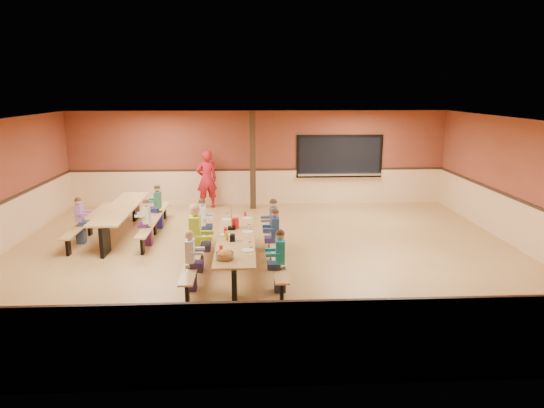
{
  "coord_description": "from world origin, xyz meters",
  "views": [
    {
      "loc": [
        -0.35,
        -10.4,
        3.67
      ],
      "look_at": [
        0.18,
        0.13,
        1.15
      ],
      "focal_mm": 32.0,
      "sensor_mm": 36.0,
      "label": 1
    }
  ],
  "objects": [
    {
      "name": "seated_child_navy_right",
      "position": [
        0.22,
        -0.45,
        0.58
      ],
      "size": [
        0.35,
        0.29,
        1.17
      ],
      "primitive_type": null,
      "color": "navy",
      "rests_on": "ground"
    },
    {
      "name": "seated_child_teal_right",
      "position": [
        0.22,
        -2.03,
        0.59
      ],
      "size": [
        0.35,
        0.29,
        1.17
      ],
      "primitive_type": null,
      "color": "teal",
      "rests_on": "ground"
    },
    {
      "name": "ground",
      "position": [
        0.0,
        0.0,
        0.0
      ],
      "size": [
        12.0,
        12.0,
        0.0
      ],
      "primitive_type": "plane",
      "color": "olive",
      "rests_on": "ground"
    },
    {
      "name": "seated_child_char_right",
      "position": [
        0.22,
        0.3,
        0.61
      ],
      "size": [
        0.37,
        0.3,
        1.21
      ],
      "primitive_type": null,
      "color": "#51545C",
      "rests_on": "ground"
    },
    {
      "name": "seated_child_tan_sec",
      "position": [
        -2.76,
        0.84,
        0.56
      ],
      "size": [
        0.32,
        0.26,
        1.11
      ],
      "primitive_type": null,
      "color": "#B3B18E",
      "rests_on": "ground"
    },
    {
      "name": "cafeteria_table_second",
      "position": [
        -3.59,
        1.74,
        0.53
      ],
      "size": [
        1.91,
        3.7,
        0.74
      ],
      "color": "#B38447",
      "rests_on": "ground"
    },
    {
      "name": "seated_child_grey_left",
      "position": [
        -1.43,
        0.59,
        0.58
      ],
      "size": [
        0.35,
        0.28,
        1.16
      ],
      "primitive_type": null,
      "color": "silver",
      "rests_on": "ground"
    },
    {
      "name": "chip_bowl",
      "position": [
        -0.77,
        -2.29,
        0.81
      ],
      "size": [
        0.32,
        0.32,
        0.15
      ],
      "primitive_type": null,
      "color": "#FD9D28",
      "rests_on": "cafeteria_table_main"
    },
    {
      "name": "kitchen_pass_through",
      "position": [
        2.6,
        4.96,
        1.49
      ],
      "size": [
        2.78,
        0.28,
        1.38
      ],
      "color": "black",
      "rests_on": "ground"
    },
    {
      "name": "condiment_ketchup",
      "position": [
        -0.81,
        -0.95,
        0.82
      ],
      "size": [
        0.06,
        0.06,
        0.17
      ],
      "primitive_type": "cylinder",
      "color": "#B2140F",
      "rests_on": "cafeteria_table_main"
    },
    {
      "name": "room_envelope",
      "position": [
        0.0,
        0.0,
        0.69
      ],
      "size": [
        12.04,
        10.04,
        3.02
      ],
      "color": "brown",
      "rests_on": "ground"
    },
    {
      "name": "punch_pitcher",
      "position": [
        -0.63,
        -0.35,
        0.85
      ],
      "size": [
        0.16,
        0.16,
        0.22
      ],
      "primitive_type": "cylinder",
      "color": "red",
      "rests_on": "cafeteria_table_main"
    },
    {
      "name": "seated_child_green_sec",
      "position": [
        -2.76,
        2.32,
        0.58
      ],
      "size": [
        0.35,
        0.28,
        1.17
      ],
      "primitive_type": null,
      "color": "#2F7353",
      "rests_on": "ground"
    },
    {
      "name": "seated_child_purple_sec",
      "position": [
        -4.41,
        1.06,
        0.56
      ],
      "size": [
        0.33,
        0.27,
        1.12
      ],
      "primitive_type": null,
      "color": "#8F5A90",
      "rests_on": "ground"
    },
    {
      "name": "condiment_mustard",
      "position": [
        -0.79,
        -1.18,
        0.82
      ],
      "size": [
        0.06,
        0.06,
        0.17
      ],
      "primitive_type": "cylinder",
      "color": "yellow",
      "rests_on": "cafeteria_table_main"
    },
    {
      "name": "table_paddle",
      "position": [
        -0.71,
        -0.44,
        0.88
      ],
      "size": [
        0.16,
        0.16,
        0.56
      ],
      "color": "black",
      "rests_on": "cafeteria_table_main"
    },
    {
      "name": "seated_adult_yellow",
      "position": [
        -1.43,
        -0.92,
        0.7
      ],
      "size": [
        0.46,
        0.38,
        1.39
      ],
      "primitive_type": null,
      "color": "#A8C726",
      "rests_on": "ground"
    },
    {
      "name": "napkin_dispenser",
      "position": [
        -0.67,
        -1.25,
        0.8
      ],
      "size": [
        0.1,
        0.14,
        0.13
      ],
      "primitive_type": "cube",
      "color": "black",
      "rests_on": "cafeteria_table_main"
    },
    {
      "name": "structural_post",
      "position": [
        -0.2,
        4.4,
        1.5
      ],
      "size": [
        0.18,
        0.18,
        3.0
      ],
      "primitive_type": "cube",
      "color": "black",
      "rests_on": "ground"
    },
    {
      "name": "cafeteria_table_main",
      "position": [
        -0.6,
        -0.95,
        0.53
      ],
      "size": [
        1.91,
        3.7,
        0.74
      ],
      "color": "#B38447",
      "rests_on": "ground"
    },
    {
      "name": "standing_woman",
      "position": [
        -1.64,
        4.55,
        0.91
      ],
      "size": [
        0.77,
        0.63,
        1.82
      ],
      "primitive_type": "imported",
      "rotation": [
        0.0,
        0.0,
        3.47
      ],
      "color": "#AA131D",
      "rests_on": "ground"
    },
    {
      "name": "seated_child_white_left",
      "position": [
        -1.43,
        -1.89,
        0.57
      ],
      "size": [
        0.33,
        0.27,
        1.14
      ],
      "primitive_type": null,
      "color": "silver",
      "rests_on": "ground"
    },
    {
      "name": "place_settings",
      "position": [
        -0.6,
        -0.95,
        0.8
      ],
      "size": [
        0.65,
        3.3,
        0.11
      ],
      "primitive_type": null,
      "color": "beige",
      "rests_on": "cafeteria_table_main"
    }
  ]
}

